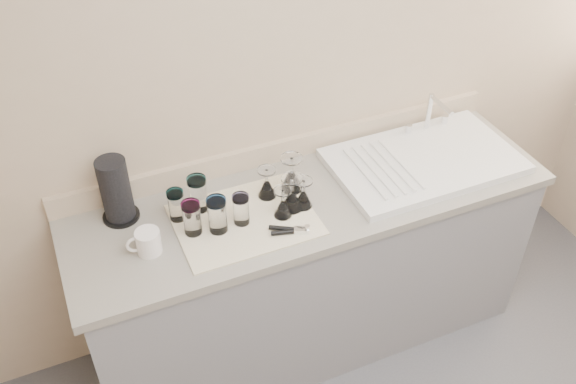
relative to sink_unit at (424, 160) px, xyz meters
name	(u,v)px	position (x,y,z in m)	size (l,w,h in m)	color
room_envelope	(548,288)	(-0.55, -1.20, 0.64)	(3.54, 3.50, 2.52)	#4C4C51
counter_unit	(309,270)	(-0.55, 0.00, -0.47)	(2.06, 0.62, 0.90)	slate
sink_unit	(424,160)	(0.00, 0.00, 0.00)	(0.82, 0.50, 0.22)	white
dish_towel	(245,220)	(-0.86, -0.04, -0.02)	(0.55, 0.42, 0.01)	white
tumbler_teal	(176,205)	(-1.10, 0.08, 0.06)	(0.07, 0.07, 0.13)	white
tumbler_cyan	(198,194)	(-1.01, 0.10, 0.07)	(0.08, 0.08, 0.16)	white
tumbler_magenta	(192,218)	(-1.07, -0.03, 0.06)	(0.07, 0.07, 0.15)	white
tumbler_blue	(217,215)	(-0.98, -0.05, 0.07)	(0.08, 0.08, 0.15)	white
tumbler_lavender	(241,209)	(-0.88, -0.05, 0.06)	(0.07, 0.07, 0.13)	white
goblet_back_left	(267,187)	(-0.72, 0.06, 0.03)	(0.08, 0.08, 0.14)	white
goblet_back_right	(291,178)	(-0.61, 0.06, 0.04)	(0.09, 0.09, 0.16)	white
goblet_front_left	(283,207)	(-0.71, -0.08, 0.03)	(0.07, 0.07, 0.13)	white
goblet_front_right	(303,197)	(-0.61, -0.06, 0.03)	(0.07, 0.07, 0.13)	white
goblet_extra	(292,198)	(-0.66, -0.05, 0.04)	(0.09, 0.09, 0.16)	white
can_opener	(290,230)	(-0.73, -0.18, 0.00)	(0.15, 0.10, 0.02)	silver
white_mug	(148,242)	(-1.26, -0.06, 0.03)	(0.14, 0.10, 0.10)	white
paper_towel_roll	(116,191)	(-1.31, 0.18, 0.12)	(0.15, 0.15, 0.28)	black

